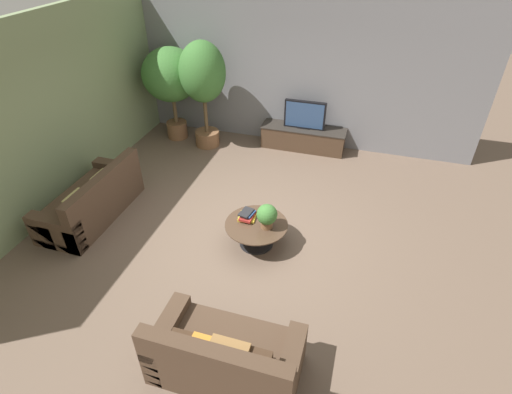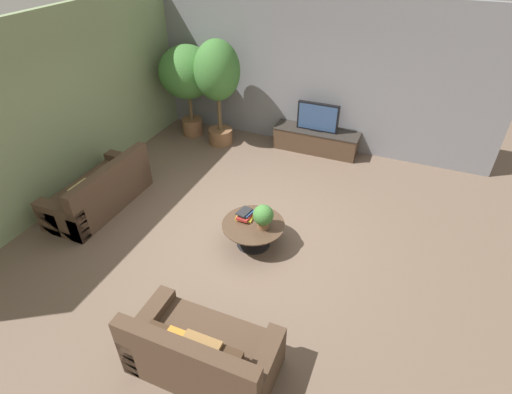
{
  "view_description": "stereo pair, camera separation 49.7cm",
  "coord_description": "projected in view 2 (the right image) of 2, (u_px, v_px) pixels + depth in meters",
  "views": [
    {
      "loc": [
        1.58,
        -4.61,
        4.11
      ],
      "look_at": [
        0.14,
        0.17,
        0.55
      ],
      "focal_mm": 28.0,
      "sensor_mm": 36.0,
      "label": 1
    },
    {
      "loc": [
        2.05,
        -4.44,
        4.11
      ],
      "look_at": [
        0.14,
        0.17,
        0.55
      ],
      "focal_mm": 28.0,
      "sensor_mm": 36.0,
      "label": 2
    }
  ],
  "objects": [
    {
      "name": "ground_plane",
      "position": [
        244.0,
        229.0,
        6.37
      ],
      "size": [
        24.0,
        24.0,
        0.0
      ],
      "primitive_type": "plane",
      "color": "brown"
    },
    {
      "name": "media_console",
      "position": [
        316.0,
        140.0,
        8.33
      ],
      "size": [
        1.76,
        0.5,
        0.47
      ],
      "color": "#473323",
      "rests_on": "ground"
    },
    {
      "name": "remote_black",
      "position": [
        260.0,
        212.0,
        6.09
      ],
      "size": [
        0.07,
        0.16,
        0.02
      ],
      "primitive_type": "cube",
      "rotation": [
        0.0,
        0.0,
        0.18
      ],
      "color": "black",
      "rests_on": "coffee_table"
    },
    {
      "name": "television",
      "position": [
        318.0,
        117.0,
        8.03
      ],
      "size": [
        0.84,
        0.13,
        0.58
      ],
      "color": "black",
      "rests_on": "media_console"
    },
    {
      "name": "potted_palm_corner",
      "position": [
        217.0,
        76.0,
        7.91
      ],
      "size": [
        0.92,
        0.92,
        2.19
      ],
      "color": "brown",
      "rests_on": "ground"
    },
    {
      "name": "potted_plant_tabletop",
      "position": [
        263.0,
        216.0,
        5.67
      ],
      "size": [
        0.3,
        0.3,
        0.38
      ],
      "color": "brown",
      "rests_on": "coffee_table"
    },
    {
      "name": "side_wall_left",
      "position": [
        69.0,
        105.0,
        6.66
      ],
      "size": [
        0.12,
        7.4,
        3.0
      ],
      "primitive_type": "cube",
      "color": "gray",
      "rests_on": "ground"
    },
    {
      "name": "couch_by_wall",
      "position": [
        100.0,
        192.0,
        6.7
      ],
      "size": [
        0.84,
        1.84,
        0.84
      ],
      "rotation": [
        0.0,
        0.0,
        -1.57
      ],
      "color": "#4C3828",
      "rests_on": "ground"
    },
    {
      "name": "couch_near_entry",
      "position": [
        202.0,
        353.0,
        4.24
      ],
      "size": [
        1.57,
        0.84,
        0.84
      ],
      "rotation": [
        0.0,
        0.0,
        3.14
      ],
      "color": "#4C3828",
      "rests_on": "ground"
    },
    {
      "name": "back_wall_stone",
      "position": [
        309.0,
        74.0,
        7.95
      ],
      "size": [
        7.4,
        0.12,
        3.0
      ],
      "primitive_type": "cube",
      "color": "slate",
      "rests_on": "ground"
    },
    {
      "name": "potted_palm_tall",
      "position": [
        187.0,
        75.0,
        8.33
      ],
      "size": [
        1.17,
        1.17,
        1.96
      ],
      "color": "brown",
      "rests_on": "ground"
    },
    {
      "name": "coffee_table",
      "position": [
        253.0,
        230.0,
        5.93
      ],
      "size": [
        0.93,
        0.93,
        0.38
      ],
      "color": "black",
      "rests_on": "ground"
    },
    {
      "name": "book_stack",
      "position": [
        245.0,
        215.0,
        5.96
      ],
      "size": [
        0.27,
        0.3,
        0.12
      ],
      "color": "gold",
      "rests_on": "coffee_table"
    }
  ]
}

